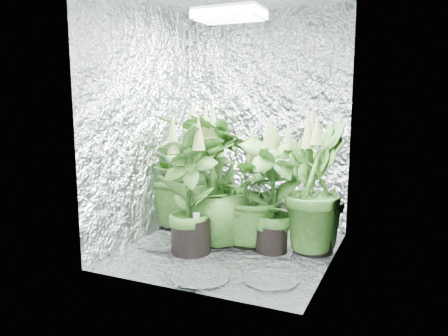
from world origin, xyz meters
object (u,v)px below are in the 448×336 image
Objects in this scene: plant_d at (219,181)px; plant_f at (190,191)px; circulation_fan at (309,230)px; plant_e at (248,192)px; plant_a at (185,170)px; grow_lamp at (229,14)px; plant_c at (315,189)px; plant_b at (272,192)px.

plant_d reaches higher than plant_f.
plant_f is at bearing -111.48° from plant_d.
plant_f is 1.00m from circulation_fan.
plant_e is at bearing 43.77° from plant_f.
plant_e is 2.49× the size of circulation_fan.
plant_a is at bearing 146.45° from plant_d.
plant_c is (0.63, 0.25, -1.32)m from grow_lamp.
grow_lamp is 0.44× the size of plant_a.
grow_lamp is 1.28× the size of circulation_fan.
plant_a is 1.08× the size of plant_b.
circulation_fan is at bearing 156.00° from plant_c.
plant_f is 2.82× the size of circulation_fan.
plant_e is at bearing 12.65° from plant_d.
plant_b is at bearing -14.68° from plant_e.
plant_e is (-0.22, 0.06, -0.04)m from plant_b.
plant_a reaches higher than plant_e.
plant_a is 1.02× the size of plant_c.
plant_a is 1.17× the size of plant_e.
plant_b is at bearing -156.40° from plant_c.
plant_f is (-0.35, -0.34, 0.05)m from plant_e.
plant_a is 2.91× the size of circulation_fan.
plant_c is 0.54m from plant_e.
grow_lamp is 1.30m from plant_d.
circulation_fan is (0.49, 0.09, -0.28)m from plant_e.
plant_e is at bearing -171.88° from plant_c.
plant_f is at bearing -147.60° from grow_lamp.
plant_f is at bearing -57.97° from plant_a.
plant_f is at bearing -154.07° from plant_b.
plant_d is 0.31m from plant_f.
grow_lamp is 0.52× the size of plant_e.
grow_lamp is at bearing -175.07° from circulation_fan.
plant_c is at bearing 9.55° from plant_d.
plant_a is 0.79m from plant_e.
plant_b is 0.44m from circulation_fan.
plant_d is at bearing -167.35° from plant_e.
plant_d is at bearing 68.52° from plant_f.
plant_e is (-0.53, -0.08, -0.06)m from plant_c.
circulation_fan is (0.26, 0.15, -0.32)m from plant_b.
plant_a is at bearing 159.59° from plant_e.
circulation_fan is (0.58, 0.27, -1.66)m from grow_lamp.
grow_lamp is 0.43× the size of plant_d.
plant_a is 0.72m from plant_f.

